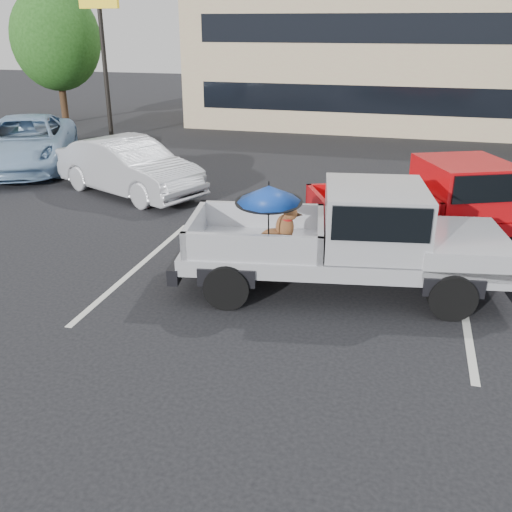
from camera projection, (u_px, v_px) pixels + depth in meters
The scene contains 11 objects.
ground at pixel (263, 337), 8.59m from camera, with size 90.00×90.00×0.00m, color black.
stripe_left at pixel (139, 266), 11.09m from camera, with size 0.12×5.00×0.01m, color silver.
stripe_right at pixel (463, 302), 9.66m from camera, with size 0.12×5.00×0.01m, color silver.
motel_building at pixel (421, 51), 25.66m from camera, with size 20.40×8.40×6.30m.
motel_sign at pixel (100, 16), 21.73m from camera, with size 1.60×0.22×6.00m.
tree_left at pixel (56, 39), 25.71m from camera, with size 3.96×3.96×6.02m.
tree_back at pixel (511, 23), 26.95m from camera, with size 4.68×4.68×7.11m.
silver_pickup at pixel (359, 234), 9.72m from camera, with size 5.93×2.82×2.06m.
red_pickup at pixel (454, 201), 11.68m from camera, with size 5.85×4.00×1.83m.
silver_sedan at pixel (129, 167), 15.52m from camera, with size 1.60×4.59×1.51m, color #B7B8BE.
blue_suv at pixel (26, 143), 18.35m from camera, with size 2.70×5.86×1.63m, color #87A9CA.
Camera 1 is at (1.83, -7.26, 4.39)m, focal length 40.00 mm.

